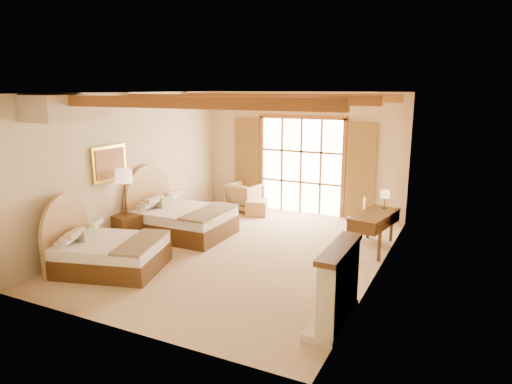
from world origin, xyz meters
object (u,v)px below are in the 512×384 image
Objects in this scene: bed_far at (178,217)px; nightstand at (127,229)px; bed_near at (104,249)px; desk at (374,230)px; armchair at (245,197)px.

bed_far is 1.18m from nightstand.
bed_near reaches higher than nightstand.
desk is at bearing 12.79° from bed_far.
bed_near is at bearing 94.34° from armchair.
bed_near is at bearing -132.18° from desk.
bed_near is 4.87m from armchair.
desk is (3.85, -1.58, 0.03)m from armchair.
nightstand is at bearing 82.61° from armchair.
armchair is at bearing 89.33° from nightstand.
nightstand is at bearing 100.23° from bed_near.
nightstand is at bearing -124.99° from bed_far.
desk reaches higher than nightstand.
nightstand is (-0.64, 1.32, -0.06)m from bed_near.
armchair is (1.06, 3.53, 0.07)m from nightstand.
bed_near reaches higher than desk.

